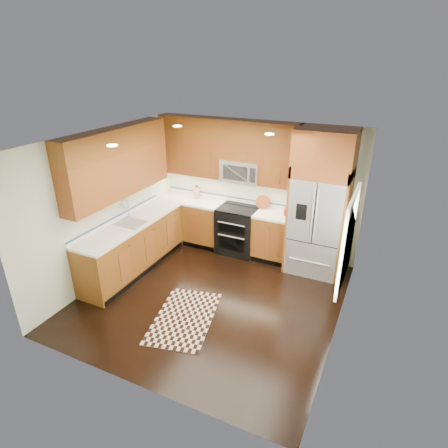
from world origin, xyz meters
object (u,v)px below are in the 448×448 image
at_px(knife_block, 197,192).
at_px(utensil_crock, 287,210).
at_px(refrigerator, 320,204).
at_px(rug, 184,317).
at_px(range, 238,230).

xyz_separation_m(knife_block, utensil_crock, (1.97, -0.14, -0.01)).
bearing_deg(refrigerator, knife_block, 175.15).
bearing_deg(utensil_crock, rug, -109.42).
bearing_deg(rug, range, 80.19).
bearing_deg(rug, knife_block, 101.75).
distance_m(range, rug, 2.37).
height_order(rug, utensil_crock, utensil_crock).
bearing_deg(utensil_crock, knife_block, 176.01).
xyz_separation_m(refrigerator, rug, (-1.43, -2.28, -1.30)).
distance_m(refrigerator, knife_block, 2.59).
relative_size(range, rug, 0.67).
height_order(rug, knife_block, knife_block).
relative_size(rug, utensil_crock, 4.60).
bearing_deg(range, refrigerator, -1.40).
bearing_deg(range, utensil_crock, 2.55).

